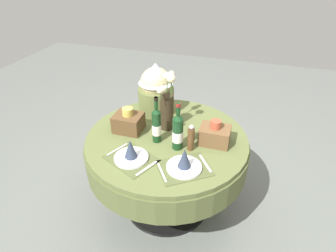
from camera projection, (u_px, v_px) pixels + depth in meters
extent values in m
plane|color=slate|center=(167.00, 202.00, 2.64)|extent=(8.00, 8.00, 0.00)
cylinder|color=#5B6638|center=(167.00, 139.00, 2.25)|extent=(1.26, 1.26, 0.04)
cylinder|color=#545D33|center=(167.00, 151.00, 2.31)|extent=(1.29, 1.29, 0.21)
cylinder|color=black|center=(167.00, 173.00, 2.44)|extent=(0.12, 0.12, 0.67)
cylinder|color=black|center=(167.00, 201.00, 2.63)|extent=(0.75, 0.75, 0.03)
cube|color=#4E562F|center=(131.00, 159.00, 2.01)|extent=(0.42, 0.38, 0.00)
cylinder|color=white|center=(131.00, 158.00, 2.00)|extent=(0.24, 0.24, 0.02)
cone|color=#2D384C|center=(130.00, 149.00, 1.96)|extent=(0.09, 0.09, 0.14)
cube|color=silver|center=(117.00, 149.00, 2.09)|extent=(0.09, 0.18, 0.00)
cube|color=silver|center=(147.00, 168.00, 1.92)|extent=(0.09, 0.18, 0.00)
cube|color=#4E562F|center=(184.00, 168.00, 1.92)|extent=(0.43, 0.41, 0.00)
cylinder|color=white|center=(184.00, 167.00, 1.92)|extent=(0.24, 0.24, 0.02)
cone|color=#2D384C|center=(184.00, 158.00, 1.87)|extent=(0.09, 0.09, 0.14)
cube|color=silver|center=(162.00, 172.00, 1.88)|extent=(0.12, 0.16, 0.00)
cube|color=silver|center=(205.00, 163.00, 1.96)|extent=(0.12, 0.16, 0.00)
cylinder|color=#332819|center=(167.00, 112.00, 2.27)|extent=(0.11, 0.11, 0.30)
sphere|color=beige|center=(162.00, 90.00, 2.14)|extent=(0.06, 0.06, 0.06)
cylinder|color=#4C7038|center=(162.00, 94.00, 2.16)|extent=(0.01, 0.01, 0.04)
sphere|color=beige|center=(160.00, 91.00, 2.06)|extent=(0.05, 0.05, 0.05)
cylinder|color=#4C7038|center=(160.00, 97.00, 2.09)|extent=(0.01, 0.01, 0.07)
sphere|color=beige|center=(171.00, 78.00, 2.08)|extent=(0.07, 0.07, 0.07)
cylinder|color=#4C7038|center=(171.00, 89.00, 2.13)|extent=(0.01, 0.01, 0.13)
sphere|color=beige|center=(167.00, 76.00, 2.16)|extent=(0.06, 0.06, 0.06)
cylinder|color=#4C7038|center=(167.00, 85.00, 2.20)|extent=(0.01, 0.01, 0.12)
sphere|color=beige|center=(172.00, 74.00, 2.18)|extent=(0.05, 0.05, 0.05)
cylinder|color=#4C7038|center=(172.00, 83.00, 2.23)|extent=(0.01, 0.01, 0.13)
cylinder|color=#143819|center=(178.00, 134.00, 2.05)|extent=(0.08, 0.08, 0.25)
cylinder|color=silver|center=(178.00, 136.00, 2.06)|extent=(0.08, 0.08, 0.08)
cone|color=#143819|center=(178.00, 117.00, 1.97)|extent=(0.08, 0.08, 0.04)
cylinder|color=#143819|center=(178.00, 109.00, 1.94)|extent=(0.03, 0.03, 0.09)
cylinder|color=maroon|center=(178.00, 105.00, 1.92)|extent=(0.03, 0.03, 0.02)
cylinder|color=#143819|center=(157.00, 127.00, 2.12)|extent=(0.07, 0.07, 0.25)
cylinder|color=silver|center=(157.00, 129.00, 2.13)|extent=(0.07, 0.07, 0.08)
cone|color=#143819|center=(156.00, 111.00, 2.05)|extent=(0.07, 0.07, 0.03)
cylinder|color=#143819|center=(156.00, 103.00, 2.01)|extent=(0.03, 0.03, 0.09)
cylinder|color=black|center=(156.00, 99.00, 2.00)|extent=(0.03, 0.03, 0.02)
cylinder|color=brown|center=(191.00, 139.00, 2.05)|extent=(0.05, 0.05, 0.18)
sphere|color=#B7B7BC|center=(191.00, 127.00, 2.00)|extent=(0.03, 0.03, 0.03)
cylinder|color=olive|center=(156.00, 100.00, 2.52)|extent=(0.31, 0.31, 0.22)
sphere|color=#C6B784|center=(156.00, 83.00, 2.43)|extent=(0.27, 0.27, 0.27)
cone|color=silver|center=(156.00, 73.00, 2.39)|extent=(0.30, 0.30, 0.17)
cube|color=brown|center=(129.00, 122.00, 2.28)|extent=(0.22, 0.19, 0.14)
cylinder|color=gold|center=(128.00, 111.00, 2.23)|extent=(0.08, 0.08, 0.06)
cube|color=brown|center=(215.00, 135.00, 2.14)|extent=(0.22, 0.17, 0.13)
cylinder|color=#B24C33|center=(216.00, 124.00, 2.09)|extent=(0.08, 0.08, 0.06)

